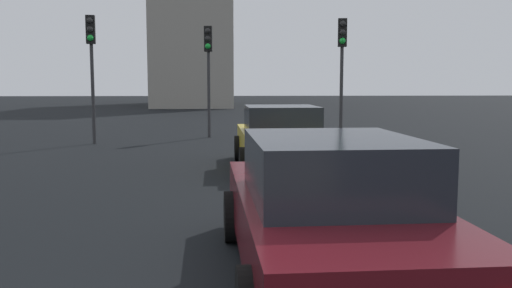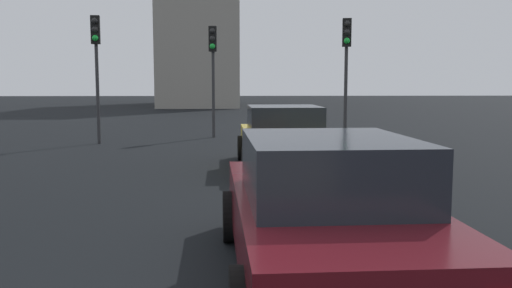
% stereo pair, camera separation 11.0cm
% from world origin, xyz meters
% --- Properties ---
extents(car_yellow_left_lead, '(4.15, 2.12, 1.46)m').
position_xyz_m(car_yellow_left_lead, '(8.54, -1.83, 0.71)').
color(car_yellow_left_lead, gold).
rests_on(car_yellow_left_lead, ground_plane).
extents(car_maroon_left_second, '(4.61, 2.08, 1.48)m').
position_xyz_m(car_maroon_left_second, '(1.16, -1.54, 0.72)').
color(car_maroon_left_second, '#510F16').
rests_on(car_maroon_left_second, ground_plane).
extents(traffic_light_near_left, '(0.32, 0.30, 4.14)m').
position_xyz_m(traffic_light_near_left, '(13.82, 3.73, 2.97)').
color(traffic_light_near_left, '#2D2D30').
rests_on(traffic_light_near_left, ground_plane).
extents(traffic_light_near_right, '(0.33, 0.30, 4.06)m').
position_xyz_m(traffic_light_near_right, '(13.55, -4.36, 2.92)').
color(traffic_light_near_right, '#2D2D30').
rests_on(traffic_light_near_right, ground_plane).
extents(traffic_light_far_left, '(0.32, 0.30, 4.02)m').
position_xyz_m(traffic_light_far_left, '(15.77, 0.04, 2.89)').
color(traffic_light_far_left, '#2D2D30').
rests_on(traffic_light_far_left, ground_plane).
extents(building_facade_left, '(15.17, 6.54, 15.13)m').
position_xyz_m(building_facade_left, '(45.49, 2.00, 7.56)').
color(building_facade_left, gray).
rests_on(building_facade_left, ground_plane).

